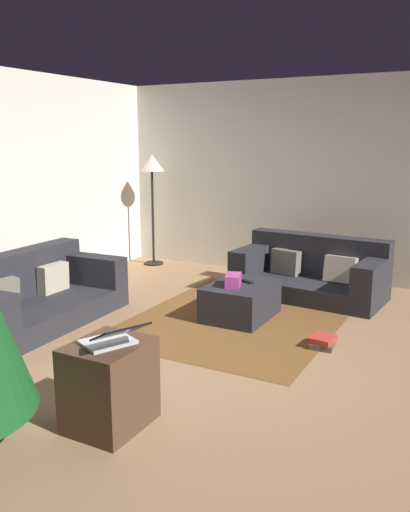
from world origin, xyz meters
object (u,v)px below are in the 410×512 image
Objects in this scene: book_stack at (323,342)px; ottoman at (241,301)px; couch_left at (31,296)px; corner_lamp at (152,171)px; gift_box at (233,280)px; laptop at (112,338)px; couch_right at (312,273)px; tv_remote at (247,281)px; side_table at (109,385)px.

ottoman is at bearing 67.46° from book_stack.
corner_lamp reaches higher than couch_left.
laptop is at bearing -173.68° from gift_box.
gift_box is at bearing 75.28° from couch_right.
couch_left is 1.07× the size of couch_right.
tv_remote is at bearing 4.37° from laptop.
laptop is 0.31× the size of corner_lamp.
corner_lamp is at bearing -6.33° from couch_right.
couch_right is at bearing 5.55° from tv_remote.
laptop is 2.21m from book_stack.
couch_left is 3.17m from couch_right.
side_table is 2.26× the size of book_stack.
ottoman is (1.13, -1.81, -0.09)m from couch_left.
ottoman is 1.41× the size of side_table.
gift_box is 2.28m from side_table.
book_stack is at bearing -92.45° from tv_remote.
laptop is at bearing 91.42° from couch_right.
tv_remote is at bearing -125.11° from corner_lamp.
couch_left is 11.78× the size of tv_remote.
couch_left is 3.74× the size of laptop.
couch_left reaches higher than gift_box.
ottoman is at bearing 75.07° from couch_right.
couch_left is at bearing 57.65° from side_table.
laptop is (-1.28, -2.03, 0.35)m from couch_left.
tv_remote is 0.10× the size of corner_lamp.
side_table is 0.34m from laptop.
tv_remote is 0.32× the size of laptop.
side_table is at bearing -175.13° from gift_box.
laptop is 2.02× the size of book_stack.
couch_left is at bearing 119.73° from gift_box.
book_stack is (1.96, -0.84, -0.23)m from side_table.
couch_right is 1.13m from tv_remote.
tv_remote is 0.28× the size of side_table.
couch_left is at bearing 50.13° from couch_right.
couch_right is 7.08× the size of book_stack.
ottoman is 0.21m from tv_remote.
book_stack is at bearing -122.86° from corner_lamp.
gift_box reaches higher than tv_remote.
side_table is at bearing 90.41° from couch_right.
tv_remote is (-1.06, 0.37, 0.10)m from couch_right.
side_table is at bearing 65.70° from laptop.
side_table is 4.76m from corner_lamp.
side_table is 0.35× the size of corner_lamp.
corner_lamp is (4.01, 2.33, 1.09)m from side_table.
corner_lamp is at bearing 53.05° from ottoman.
couch_left is 2.99m from corner_lamp.
ottoman is at bearing -126.95° from corner_lamp.
tv_remote is at bearing 62.71° from book_stack.
side_table is at bearing 156.92° from book_stack.
laptop reaches higher than side_table.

